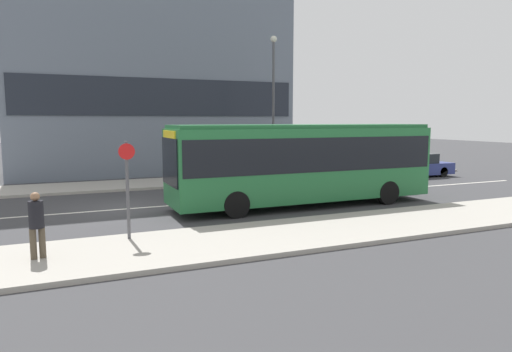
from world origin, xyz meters
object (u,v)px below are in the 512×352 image
at_px(parked_car_0, 337,170).
at_px(bus_stop_sign, 127,183).
at_px(street_lamp, 273,94).
at_px(pedestrian_near_stop, 36,221).
at_px(city_bus, 303,159).
at_px(parked_car_1, 414,166).

distance_m(parked_car_0, bus_stop_sign, 15.25).
bearing_deg(street_lamp, pedestrian_near_stop, -135.53).
height_order(city_bus, pedestrian_near_stop, city_bus).
height_order(city_bus, parked_car_0, city_bus).
bearing_deg(street_lamp, parked_car_0, -31.11).
xyz_separation_m(city_bus, street_lamp, (2.25, 7.45, 2.99)).
bearing_deg(pedestrian_near_stop, city_bus, 8.74).
distance_m(bus_stop_sign, street_lamp, 14.47).
distance_m(parked_car_1, street_lamp, 9.75).
bearing_deg(parked_car_1, city_bus, -152.82).
bearing_deg(pedestrian_near_stop, parked_car_0, 18.70).
distance_m(city_bus, parked_car_1, 12.25).
relative_size(parked_car_0, street_lamp, 0.58).
bearing_deg(parked_car_0, city_bus, -133.57).
distance_m(pedestrian_near_stop, bus_stop_sign, 2.56).
bearing_deg(pedestrian_near_stop, parked_car_1, 10.93).
xyz_separation_m(pedestrian_near_stop, street_lamp, (11.71, 11.50, 3.82)).
height_order(parked_car_0, pedestrian_near_stop, pedestrian_near_stop).
bearing_deg(bus_stop_sign, parked_car_0, 34.56).
relative_size(parked_car_1, bus_stop_sign, 1.70).
xyz_separation_m(parked_car_0, bus_stop_sign, (-12.53, -8.63, 1.07)).
distance_m(parked_car_1, pedestrian_near_stop, 22.47).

